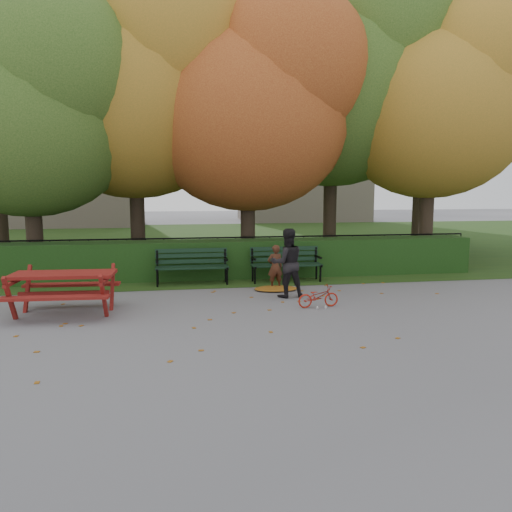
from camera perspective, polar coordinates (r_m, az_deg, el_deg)
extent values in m
plane|color=slate|center=(9.19, 1.91, -7.26)|extent=(90.00, 90.00, 0.00)
plane|color=#1D3A14|center=(22.89, -5.15, 1.73)|extent=(90.00, 90.00, 0.00)
cube|color=#BEA997|center=(35.80, -22.03, 15.39)|extent=(10.00, 7.00, 15.00)
cube|color=#BEA997|center=(38.15, 5.36, 13.12)|extent=(9.00, 6.00, 12.00)
cube|color=black|center=(13.44, -1.94, -0.31)|extent=(13.00, 0.90, 1.00)
cube|color=black|center=(14.29, -2.36, -1.53)|extent=(14.00, 0.04, 0.04)
cube|color=black|center=(14.17, -2.39, 2.14)|extent=(14.00, 0.04, 0.04)
cylinder|color=black|center=(14.17, -14.50, -0.14)|extent=(0.03, 0.03, 1.00)
cylinder|color=black|center=(14.23, -2.37, 0.14)|extent=(0.03, 0.03, 1.00)
cylinder|color=black|center=(14.91, 9.14, 0.39)|extent=(0.03, 0.03, 1.00)
cylinder|color=black|center=(16.37, 20.81, 0.63)|extent=(0.03, 0.03, 1.00)
cylinder|color=black|center=(15.00, -24.02, 2.99)|extent=(0.44, 0.44, 2.62)
ellipsoid|color=#284A19|center=(15.06, -24.62, 13.70)|extent=(5.60, 5.60, 5.04)
sphere|color=#284A19|center=(14.38, -21.67, 19.27)|extent=(4.20, 4.20, 4.20)
cylinder|color=black|center=(15.75, -13.39, 4.59)|extent=(0.44, 0.44, 3.15)
ellipsoid|color=olive|center=(15.94, -13.79, 16.80)|extent=(6.40, 6.40, 5.76)
sphere|color=olive|center=(15.43, -9.70, 22.69)|extent=(4.80, 4.80, 4.80)
cylinder|color=black|center=(15.10, -0.94, 4.01)|extent=(0.44, 0.44, 2.80)
ellipsoid|color=maroon|center=(15.20, -0.97, 15.37)|extent=(6.00, 6.00, 5.40)
sphere|color=maroon|center=(14.92, 3.75, 20.77)|extent=(4.50, 4.50, 4.50)
cylinder|color=black|center=(17.05, 8.44, 5.53)|extent=(0.44, 0.44, 3.50)
ellipsoid|color=#284A19|center=(17.32, 8.69, 18.02)|extent=(6.80, 6.80, 6.12)
sphere|color=#284A19|center=(17.30, 13.84, 23.11)|extent=(5.10, 5.10, 5.10)
cylinder|color=black|center=(16.75, 18.88, 4.26)|extent=(0.44, 0.44, 2.97)
ellipsoid|color=olive|center=(16.88, 19.36, 15.12)|extent=(5.80, 5.80, 5.22)
sphere|color=olive|center=(17.01, 23.99, 19.31)|extent=(4.35, 4.35, 4.35)
cylinder|color=black|center=(19.08, -27.19, 4.72)|extent=(0.44, 0.44, 3.32)
sphere|color=maroon|center=(18.47, -25.38, 20.57)|extent=(4.95, 4.95, 4.95)
cylinder|color=black|center=(21.12, 18.02, 5.16)|extent=(0.44, 0.44, 3.15)
ellipsoid|color=#284A19|center=(21.26, 18.40, 14.28)|extent=(6.00, 6.00, 5.40)
sphere|color=#284A19|center=(21.33, 22.17, 17.76)|extent=(4.50, 4.50, 4.50)
cube|color=black|center=(12.28, -7.28, -1.41)|extent=(1.80, 0.12, 0.04)
cube|color=black|center=(12.45, -7.31, -1.29)|extent=(1.80, 0.12, 0.04)
cube|color=black|center=(12.63, -7.35, -1.16)|extent=(1.80, 0.12, 0.04)
cube|color=black|center=(12.70, -7.37, -0.61)|extent=(1.80, 0.05, 0.10)
cube|color=black|center=(12.68, -7.38, 0.06)|extent=(1.80, 0.05, 0.10)
cube|color=black|center=(12.67, -7.39, 0.65)|extent=(1.80, 0.05, 0.10)
cube|color=black|center=(12.45, -11.22, -1.47)|extent=(0.05, 0.55, 0.06)
cube|color=black|center=(12.69, -11.22, -0.27)|extent=(0.05, 0.05, 0.41)
cylinder|color=black|center=(12.31, -11.22, -2.52)|extent=(0.05, 0.05, 0.44)
cylinder|color=black|center=(12.66, -11.18, -2.23)|extent=(0.05, 0.05, 0.44)
cube|color=black|center=(12.44, -11.24, -0.54)|extent=(0.05, 0.45, 0.04)
cube|color=black|center=(12.52, -3.42, -1.28)|extent=(0.05, 0.55, 0.06)
cube|color=black|center=(12.75, -3.56, -0.10)|extent=(0.05, 0.05, 0.41)
cylinder|color=black|center=(12.38, -3.32, -2.32)|extent=(0.05, 0.05, 0.44)
cylinder|color=black|center=(12.73, -3.50, -2.05)|extent=(0.05, 0.05, 0.44)
cube|color=black|center=(12.51, -3.44, -0.36)|extent=(0.05, 0.45, 0.04)
cube|color=black|center=(12.60, 3.69, -1.13)|extent=(1.80, 0.12, 0.04)
cube|color=black|center=(12.78, 3.51, -1.01)|extent=(1.80, 0.12, 0.04)
cube|color=black|center=(12.95, 3.32, -0.89)|extent=(1.80, 0.12, 0.04)
cube|color=black|center=(13.02, 3.24, -0.35)|extent=(1.80, 0.05, 0.10)
cube|color=black|center=(13.00, 3.24, 0.30)|extent=(1.80, 0.05, 0.10)
cube|color=black|center=(12.98, 3.25, 0.87)|extent=(1.80, 0.05, 0.10)
cube|color=black|center=(12.61, -0.26, -1.20)|extent=(0.05, 0.55, 0.06)
cube|color=black|center=(12.84, -0.46, -0.02)|extent=(0.05, 0.05, 0.41)
cylinder|color=black|center=(12.47, -0.12, -2.23)|extent=(0.05, 0.05, 0.44)
cylinder|color=black|center=(12.82, -0.39, -1.96)|extent=(0.05, 0.05, 0.44)
cube|color=black|center=(12.60, -0.27, -0.29)|extent=(0.05, 0.45, 0.04)
cube|color=black|center=(13.00, 7.16, -1.00)|extent=(0.05, 0.55, 0.06)
cube|color=black|center=(13.22, 6.84, 0.14)|extent=(0.05, 0.05, 0.41)
cylinder|color=black|center=(12.86, 7.37, -2.00)|extent=(0.05, 0.05, 0.44)
cylinder|color=black|center=(13.20, 6.92, -1.74)|extent=(0.05, 0.05, 0.44)
cube|color=black|center=(12.99, 7.15, -0.11)|extent=(0.05, 0.45, 0.04)
cube|color=maroon|center=(10.06, -21.17, -1.98)|extent=(1.91, 0.88, 0.06)
cube|color=maroon|center=(9.53, -22.01, -4.45)|extent=(1.89, 0.36, 0.05)
cube|color=maroon|center=(10.71, -20.26, -3.07)|extent=(1.89, 0.36, 0.05)
cube|color=maroon|center=(9.93, -26.30, -4.47)|extent=(0.09, 0.54, 0.91)
cube|color=maroon|center=(10.80, -24.64, -3.44)|extent=(0.09, 0.54, 0.91)
cube|color=maroon|center=(10.31, -25.52, -2.46)|extent=(0.14, 1.41, 0.06)
cube|color=maroon|center=(9.50, -17.01, -4.51)|extent=(0.09, 0.54, 0.91)
cube|color=maroon|center=(10.41, -16.09, -3.43)|extent=(0.09, 0.54, 0.91)
cube|color=maroon|center=(9.90, -16.59, -2.41)|extent=(0.14, 1.41, 0.06)
cube|color=maroon|center=(10.13, -21.07, -3.95)|extent=(1.67, 0.15, 0.06)
ellipsoid|color=brown|center=(11.79, 2.28, -3.74)|extent=(1.17, 0.94, 0.07)
imported|color=#462416|center=(11.88, 2.20, -1.24)|extent=(0.42, 0.31, 1.05)
imported|color=black|center=(10.93, 3.58, -0.80)|extent=(0.77, 0.62, 1.52)
imported|color=#A31C0F|center=(10.13, 7.12, -4.60)|extent=(0.87, 0.37, 0.45)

